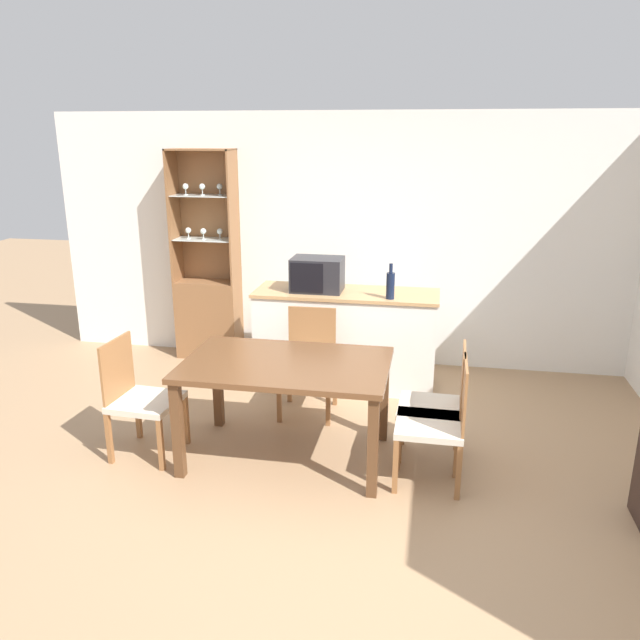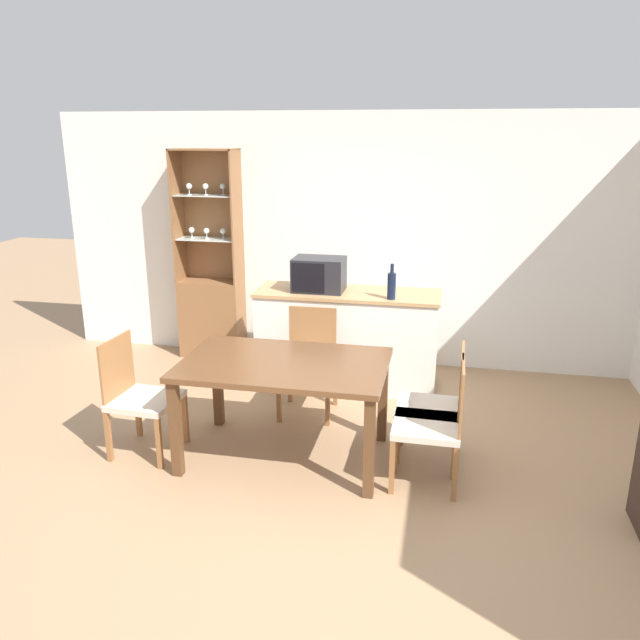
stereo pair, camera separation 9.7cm
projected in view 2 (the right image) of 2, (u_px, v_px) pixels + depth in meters
ground_plane at (326, 492)px, 4.24m from camera, size 18.00×18.00×0.00m
wall_back at (376, 242)px, 6.33m from camera, size 6.80×0.06×2.55m
kitchen_counter at (347, 338)px, 5.94m from camera, size 1.72×0.59×0.92m
display_cabinet at (212, 299)px, 6.69m from camera, size 0.66×0.33×2.19m
dining_table at (284, 374)px, 4.52m from camera, size 1.48×0.94×0.76m
dining_chair_side_left_near at (139, 397)px, 4.67m from camera, size 0.48×0.48×0.90m
dining_chair_side_right_far at (435, 406)px, 4.50m from camera, size 0.47×0.47×0.90m
dining_chair_side_right_near at (434, 423)px, 4.24m from camera, size 0.46×0.46×0.90m
dining_chair_head_far at (309, 363)px, 5.35m from camera, size 0.47×0.47×0.90m
microwave at (319, 274)px, 5.79m from camera, size 0.47×0.34×0.31m
wine_bottle at (392, 285)px, 5.51m from camera, size 0.08×0.08×0.32m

